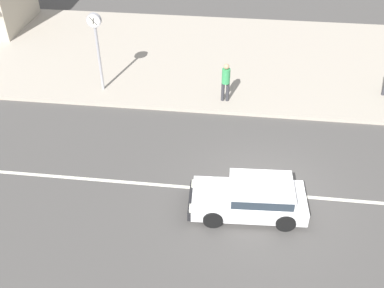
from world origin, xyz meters
name	(u,v)px	position (x,y,z in m)	size (l,w,h in m)	color
ground_plane	(263,193)	(0.00, 0.00, 0.00)	(160.00, 160.00, 0.00)	#4C4947
lane_centre_stripe	(263,193)	(0.00, 0.00, 0.00)	(50.40, 0.14, 0.01)	silver
kerb_strip	(262,60)	(0.00, 9.51, 0.07)	(68.00, 10.00, 0.15)	#ADA393
hatchback_white_2	(253,197)	(-0.37, -0.79, 0.59)	(3.70, 1.85, 1.10)	white
street_clock	(96,35)	(-7.00, 5.70, 2.68)	(0.59, 0.22, 3.47)	#9E9EA3
pedestrian_near_clock	(226,80)	(-1.60, 5.39, 1.16)	(0.34, 0.34, 1.72)	#333338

